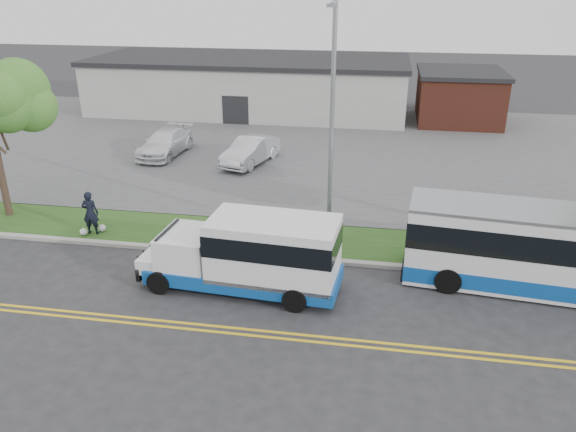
% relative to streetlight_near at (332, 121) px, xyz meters
% --- Properties ---
extents(ground, '(140.00, 140.00, 0.00)m').
position_rel_streetlight_near_xyz_m(ground, '(-3.00, -2.73, -5.23)').
color(ground, '#28282B').
rests_on(ground, ground).
extents(lane_line_north, '(70.00, 0.12, 0.01)m').
position_rel_streetlight_near_xyz_m(lane_line_north, '(-3.00, -6.58, -5.23)').
color(lane_line_north, gold).
rests_on(lane_line_north, ground).
extents(lane_line_south, '(70.00, 0.12, 0.01)m').
position_rel_streetlight_near_xyz_m(lane_line_south, '(-3.00, -6.88, -5.23)').
color(lane_line_south, gold).
rests_on(lane_line_south, ground).
extents(curb, '(80.00, 0.30, 0.15)m').
position_rel_streetlight_near_xyz_m(curb, '(-3.00, -1.63, -5.16)').
color(curb, '#9E9B93').
rests_on(curb, ground).
extents(verge, '(80.00, 3.30, 0.10)m').
position_rel_streetlight_near_xyz_m(verge, '(-3.00, 0.17, -5.18)').
color(verge, '#264818').
rests_on(verge, ground).
extents(parking_lot, '(80.00, 25.00, 0.10)m').
position_rel_streetlight_near_xyz_m(parking_lot, '(-3.00, 14.27, -5.18)').
color(parking_lot, '#4C4C4F').
rests_on(parking_lot, ground).
extents(commercial_building, '(25.40, 10.40, 4.35)m').
position_rel_streetlight_near_xyz_m(commercial_building, '(-9.00, 24.27, -3.05)').
color(commercial_building, '#9E9E99').
rests_on(commercial_building, ground).
extents(brick_wing, '(6.30, 7.30, 3.90)m').
position_rel_streetlight_near_xyz_m(brick_wing, '(7.50, 23.27, -3.27)').
color(brick_wing, brown).
rests_on(brick_wing, ground).
extents(streetlight_near, '(0.35, 1.53, 9.50)m').
position_rel_streetlight_near_xyz_m(streetlight_near, '(0.00, 0.00, 0.00)').
color(streetlight_near, gray).
rests_on(streetlight_near, verge).
extents(shuttle_bus, '(7.34, 2.84, 2.76)m').
position_rel_streetlight_near_xyz_m(shuttle_bus, '(-2.20, -4.05, -3.76)').
color(shuttle_bus, '#0D4492').
rests_on(shuttle_bus, ground).
extents(transit_bus, '(11.02, 3.57, 3.00)m').
position_rel_streetlight_near_xyz_m(transit_bus, '(8.46, -2.38, -3.71)').
color(transit_bus, silver).
rests_on(transit_bus, ground).
extents(pedestrian, '(0.74, 0.53, 1.92)m').
position_rel_streetlight_near_xyz_m(pedestrian, '(-10.12, -0.83, -4.17)').
color(pedestrian, black).
rests_on(pedestrian, verge).
extents(parked_car_a, '(2.91, 5.03, 1.57)m').
position_rel_streetlight_near_xyz_m(parked_car_a, '(-5.67, 9.96, -4.35)').
color(parked_car_a, silver).
rests_on(parked_car_a, parking_lot).
extents(parked_car_b, '(2.45, 5.28, 1.49)m').
position_rel_streetlight_near_xyz_m(parked_car_b, '(-11.29, 10.84, -4.39)').
color(parked_car_b, white).
rests_on(parked_car_b, parking_lot).
extents(grocery_bag_left, '(0.32, 0.32, 0.32)m').
position_rel_streetlight_near_xyz_m(grocery_bag_left, '(-10.42, -1.08, -4.97)').
color(grocery_bag_left, white).
rests_on(grocery_bag_left, verge).
extents(grocery_bag_right, '(0.32, 0.32, 0.32)m').
position_rel_streetlight_near_xyz_m(grocery_bag_right, '(-9.82, -0.58, -4.97)').
color(grocery_bag_right, white).
rests_on(grocery_bag_right, verge).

